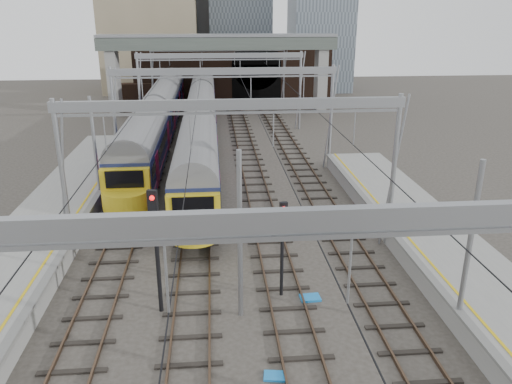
{
  "coord_description": "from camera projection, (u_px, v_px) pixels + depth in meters",
  "views": [
    {
      "loc": [
        -0.91,
        -15.53,
        11.72
      ],
      "look_at": [
        1.34,
        10.1,
        2.4
      ],
      "focal_mm": 35.0,
      "sensor_mm": 36.0,
      "label": 1
    }
  ],
  "objects": [
    {
      "name": "equip_cover_b",
      "position": [
        310.0,
        298.0,
        21.59
      ],
      "size": [
        0.9,
        0.67,
        0.1
      ],
      "primitive_type": "cube",
      "rotation": [
        0.0,
        0.0,
        0.07
      ],
      "color": "#1B7CD0",
      "rests_on": "ground"
    },
    {
      "name": "train_second",
      "position": [
        163.0,
        106.0,
        51.77
      ],
      "size": [
        2.89,
        50.08,
        4.94
      ],
      "color": "black",
      "rests_on": "ground"
    },
    {
      "name": "overhead_line",
      "position": [
        224.0,
        86.0,
        36.5
      ],
      "size": [
        16.8,
        80.0,
        8.0
      ],
      "color": "gray",
      "rests_on": "ground"
    },
    {
      "name": "ground",
      "position": [
        244.0,
        345.0,
        18.61
      ],
      "size": [
        160.0,
        160.0,
        0.0
      ],
      "primitive_type": "plane",
      "color": "#38332D",
      "rests_on": "ground"
    },
    {
      "name": "signal_near_centre",
      "position": [
        283.0,
        237.0,
        20.9
      ],
      "size": [
        0.34,
        0.45,
        4.43
      ],
      "rotation": [
        0.0,
        0.0,
        0.15
      ],
      "color": "black",
      "rests_on": "ground"
    },
    {
      "name": "overbridge",
      "position": [
        218.0,
        52.0,
        59.22
      ],
      "size": [
        28.0,
        3.0,
        9.25
      ],
      "color": "gray",
      "rests_on": "ground"
    },
    {
      "name": "signal_near_left",
      "position": [
        156.0,
        238.0,
        19.56
      ],
      "size": [
        0.42,
        0.49,
        5.4
      ],
      "rotation": [
        0.0,
        0.0,
        -0.29
      ],
      "color": "black",
      "rests_on": "ground"
    },
    {
      "name": "retaining_wall",
      "position": [
        229.0,
        71.0,
        65.89
      ],
      "size": [
        28.0,
        2.75,
        9.0
      ],
      "color": "#301E15",
      "rests_on": "ground"
    },
    {
      "name": "equip_cover_c",
      "position": [
        274.0,
        376.0,
        16.96
      ],
      "size": [
        0.79,
        0.62,
        0.09
      ],
      "primitive_type": "cube",
      "rotation": [
        0.0,
        0.0,
        -0.15
      ],
      "color": "#1B7CD0",
      "rests_on": "ground"
    },
    {
      "name": "train_main",
      "position": [
        202.0,
        101.0,
        54.71
      ],
      "size": [
        2.78,
        64.3,
        4.79
      ],
      "color": "black",
      "rests_on": "ground"
    },
    {
      "name": "tracks",
      "position": [
        229.0,
        201.0,
        32.65
      ],
      "size": [
        14.4,
        80.0,
        0.22
      ],
      "color": "#4C3828",
      "rests_on": "ground"
    }
  ]
}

